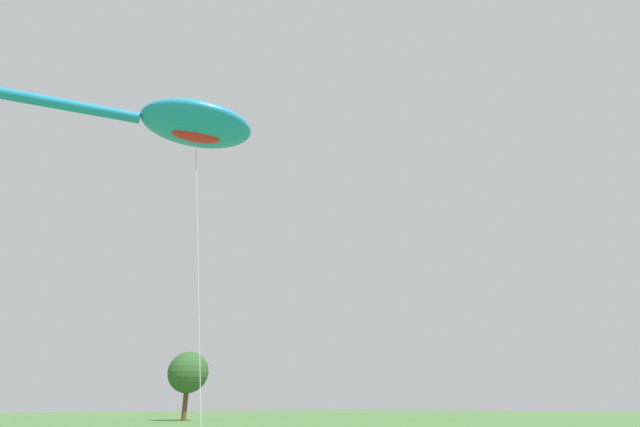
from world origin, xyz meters
TOP-DOWN VIEW (x-y plane):
  - big_show_kite at (-0.49, 14.72)m, footprint 9.10×5.54m
  - tree_pine_center at (26.31, 61.59)m, footprint 5.39×5.39m

SIDE VIEW (x-z plane):
  - tree_pine_center at x=26.31m, z-range 1.62..10.35m
  - big_show_kite at x=-0.49m, z-range 5.48..17.58m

